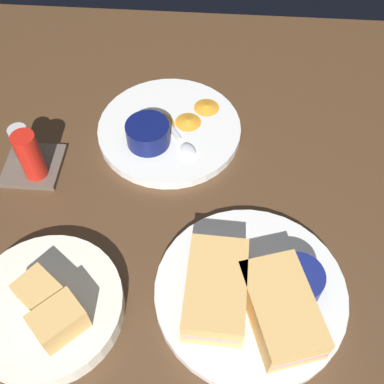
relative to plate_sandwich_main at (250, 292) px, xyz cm
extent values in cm
cube|color=#4C331E|center=(9.81, 10.28, -2.30)|extent=(110.00, 110.00, 3.00)
cylinder|color=silver|center=(0.00, 0.00, 0.00)|extent=(25.85, 25.85, 1.60)
cube|color=tan|center=(-1.35, 4.72, 3.20)|extent=(13.27, 8.07, 4.80)
cube|color=#DB938E|center=(-1.35, 4.72, 3.20)|extent=(13.51, 7.47, 0.80)
cube|color=tan|center=(-3.42, -3.53, 3.20)|extent=(14.71, 11.24, 4.80)
cube|color=#DB938E|center=(-3.42, -3.53, 3.20)|extent=(14.77, 10.74, 0.80)
cylinder|color=navy|center=(0.70, -5.78, 2.77)|extent=(6.79, 6.79, 3.94)
cylinder|color=black|center=(0.70, -5.78, 4.34)|extent=(5.57, 5.57, 0.60)
cube|color=silver|center=(1.36, 3.85, 1.05)|extent=(1.18, 5.54, 0.40)
ellipsoid|color=silver|center=(0.98, -1.64, 1.20)|extent=(2.41, 3.34, 0.80)
cylinder|color=silver|center=(29.02, 13.94, 0.00)|extent=(24.44, 24.44, 1.60)
cylinder|color=#0C144C|center=(25.35, 16.99, 2.70)|extent=(7.19, 7.19, 3.79)
cylinder|color=olive|center=(25.35, 16.99, 4.19)|extent=(5.89, 5.89, 0.60)
cube|color=silver|center=(28.25, 13.44, 1.05)|extent=(5.07, 3.63, 0.40)
ellipsoid|color=silver|center=(23.61, 10.49, 1.20)|extent=(3.88, 3.58, 0.80)
cone|color=orange|center=(28.99, 16.25, 1.10)|extent=(9.17, 9.17, 0.60)
cone|color=gold|center=(28.49, 16.11, 1.10)|extent=(6.07, 6.07, 0.60)
cone|color=orange|center=(34.06, 7.86, 1.10)|extent=(6.31, 6.31, 0.60)
cone|color=orange|center=(30.28, 10.82, 1.10)|extent=(4.58, 4.58, 0.60)
cylinder|color=silver|center=(-4.34, 26.56, 0.70)|extent=(20.07, 20.07, 3.00)
cube|color=tan|center=(-4.21, 26.38, 4.15)|extent=(7.15, 7.44, 3.91)
cube|color=tan|center=(-7.41, 23.47, 4.34)|extent=(7.35, 7.36, 4.28)
cube|color=brown|center=(19.72, 35.25, -0.30)|extent=(9.00, 9.00, 1.00)
cylinder|color=red|center=(17.92, 34.05, 4.45)|extent=(3.60, 3.60, 8.50)
cylinder|color=#B2B2B2|center=(21.52, 36.65, 3.20)|extent=(3.00, 3.00, 6.00)
camera|label=1|loc=(-27.13, 5.86, 59.75)|focal=44.46mm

